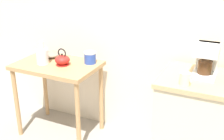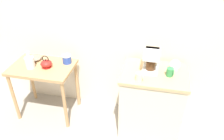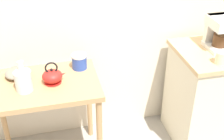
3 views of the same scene
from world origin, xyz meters
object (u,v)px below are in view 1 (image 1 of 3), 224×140
object	(u,v)px
teakettle	(63,60)
glass_carafe_vase	(42,56)
mug_small_cream	(185,79)
bowl_stoneware	(51,54)
coffee_maker	(206,59)
canister_enamel	(90,58)

from	to	relation	value
teakettle	glass_carafe_vase	xyz separation A→B (m)	(-0.20, -0.05, 0.03)
glass_carafe_vase	mug_small_cream	bearing A→B (deg)	-5.30
bowl_stoneware	coffee_maker	world-z (taller)	coffee_maker
bowl_stoneware	glass_carafe_vase	bearing A→B (deg)	-76.12
teakettle	coffee_maker	world-z (taller)	coffee_maker
bowl_stoneware	teakettle	bearing A→B (deg)	-29.50
glass_carafe_vase	mug_small_cream	size ratio (longest dim) A/B	2.46
glass_carafe_vase	mug_small_cream	distance (m)	1.41
glass_carafe_vase	canister_enamel	bearing A→B (deg)	27.06
teakettle	bowl_stoneware	bearing A→B (deg)	150.50
canister_enamel	mug_small_cream	bearing A→B (deg)	-18.97
teakettle	glass_carafe_vase	distance (m)	0.21
bowl_stoneware	coffee_maker	distance (m)	1.57
glass_carafe_vase	coffee_maker	distance (m)	1.52
bowl_stoneware	glass_carafe_vase	xyz separation A→B (m)	(0.05, -0.19, 0.05)
canister_enamel	coffee_maker	distance (m)	1.11
bowl_stoneware	teakettle	xyz separation A→B (m)	(0.24, -0.14, 0.02)
glass_carafe_vase	canister_enamel	xyz separation A→B (m)	(0.41, 0.21, -0.02)
glass_carafe_vase	teakettle	bearing A→B (deg)	15.19
mug_small_cream	canister_enamel	bearing A→B (deg)	161.03
bowl_stoneware	glass_carafe_vase	distance (m)	0.20
bowl_stoneware	teakettle	size ratio (longest dim) A/B	1.08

